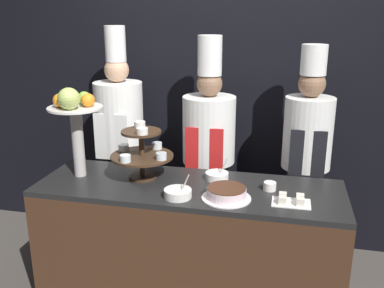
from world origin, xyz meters
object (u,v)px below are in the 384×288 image
cup_white (270,186)px  chef_center_left (209,147)px  cake_round (226,193)px  fruit_pedestal (74,113)px  serving_bowl_near (178,193)px  chef_center_right (306,152)px  tiered_stand (142,151)px  serving_bowl_far (217,176)px  cake_square_tray (291,200)px  chef_left (120,136)px

cup_white → chef_center_left: bearing=131.0°
cake_round → chef_center_left: 0.80m
fruit_pedestal → chef_center_left: bearing=38.2°
serving_bowl_near → chef_center_left: chef_center_left is taller
chef_center_left → chef_center_right: (0.73, 0.00, 0.02)m
tiered_stand → chef_center_left: (0.35, 0.54, -0.12)m
cup_white → chef_center_right: bearing=67.7°
cup_white → chef_center_right: (0.23, 0.57, 0.06)m
serving_bowl_far → fruit_pedestal: bearing=-170.7°
serving_bowl_far → chef_center_left: size_ratio=0.09×
cake_square_tray → serving_bowl_near: 0.67m
tiered_stand → serving_bowl_near: size_ratio=2.49×
tiered_stand → cake_round: bearing=-19.5°
chef_center_right → tiered_stand: bearing=-153.2°
chef_left → serving_bowl_far: bearing=-28.1°
cake_round → serving_bowl_far: size_ratio=1.92×
cake_square_tray → serving_bowl_far: size_ratio=1.44×
cake_round → chef_center_right: size_ratio=0.17×
tiered_stand → cup_white: (0.84, -0.02, -0.16)m
fruit_pedestal → cup_white: 1.34m
chef_center_right → serving_bowl_near: bearing=-133.8°
fruit_pedestal → cake_round: size_ratio=2.08×
fruit_pedestal → chef_left: size_ratio=0.34×
cake_round → serving_bowl_near: 0.29m
tiered_stand → chef_left: 0.67m
cake_square_tray → serving_bowl_near: bearing=-174.8°
fruit_pedestal → chef_left: 0.70m
tiered_stand → serving_bowl_far: tiered_stand is taller
tiered_stand → cake_round: size_ratio=1.40×
fruit_pedestal → serving_bowl_near: bearing=-14.2°
fruit_pedestal → chef_left: chef_left is taller
cake_square_tray → serving_bowl_near: (-0.67, -0.06, 0.01)m
cake_round → serving_bowl_far: serving_bowl_far is taller
fruit_pedestal → cake_round: (1.03, -0.14, -0.40)m
chef_center_right → serving_bowl_far: bearing=-141.7°
chef_left → chef_center_right: size_ratio=1.07×
chef_center_left → serving_bowl_near: bearing=-92.8°
fruit_pedestal → serving_bowl_near: 0.87m
cake_round → chef_center_right: chef_center_right is taller
serving_bowl_far → chef_left: size_ratio=0.08×
cake_round → serving_bowl_far: bearing=109.9°
cup_white → chef_left: bearing=155.0°
chef_center_left → cake_square_tray: bearing=-49.7°
cup_white → serving_bowl_far: bearing=163.3°
fruit_pedestal → chef_center_right: bearing=22.1°
tiered_stand → chef_center_left: size_ratio=0.24×
cake_round → cake_square_tray: 0.38m
chef_center_left → chef_center_right: size_ratio=1.03×
tiered_stand → cake_round: (0.60, -0.21, -0.15)m
cake_round → chef_left: (-0.97, 0.76, 0.08)m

